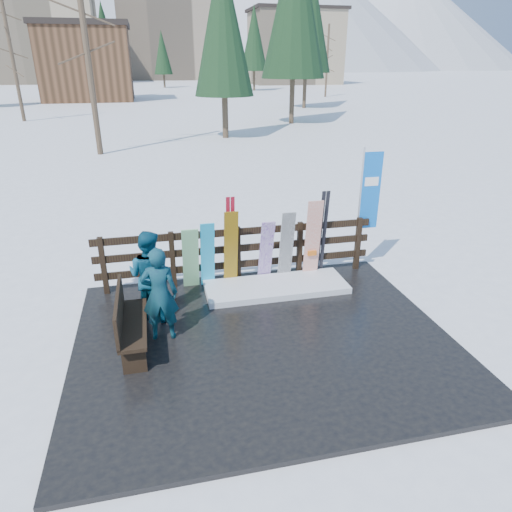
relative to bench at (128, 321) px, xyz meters
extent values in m
plane|color=white|center=(2.10, -0.13, -0.60)|extent=(700.00, 700.00, 0.00)
cube|color=black|center=(2.10, -0.13, -0.56)|extent=(6.00, 5.00, 0.08)
cube|color=black|center=(-0.50, 2.07, 0.06)|extent=(0.10, 0.10, 1.15)
cube|color=black|center=(0.80, 2.07, 0.06)|extent=(0.10, 0.10, 1.15)
cube|color=black|center=(2.10, 2.07, 0.06)|extent=(0.10, 0.10, 1.15)
cube|color=black|center=(3.40, 2.07, 0.06)|extent=(0.10, 0.10, 1.15)
cube|color=black|center=(4.70, 2.07, 0.06)|extent=(0.10, 0.10, 1.15)
cube|color=black|center=(2.10, 2.07, -0.17)|extent=(5.60, 0.05, 0.14)
cube|color=black|center=(2.10, 2.07, 0.18)|extent=(5.60, 0.05, 0.14)
cube|color=black|center=(2.10, 2.07, 0.53)|extent=(5.60, 0.05, 0.14)
cube|color=white|center=(2.74, 1.47, -0.46)|extent=(2.77, 1.00, 0.12)
cube|color=black|center=(0.07, 0.00, -0.07)|extent=(0.40, 1.50, 0.06)
cube|color=black|center=(0.07, -0.60, -0.29)|extent=(0.34, 0.06, 0.45)
cube|color=black|center=(0.07, 0.60, -0.29)|extent=(0.34, 0.06, 0.45)
cube|color=black|center=(-0.11, 0.00, 0.20)|extent=(0.05, 1.50, 0.50)
cube|color=#1DACDD|center=(1.46, 1.85, 0.19)|extent=(0.27, 0.35, 1.40)
cube|color=white|center=(1.13, 1.85, 0.14)|extent=(0.31, 0.38, 1.32)
cube|color=#FDAC09|center=(1.92, 1.85, 0.28)|extent=(0.27, 0.31, 1.59)
cube|color=white|center=(2.63, 1.85, 0.16)|extent=(0.27, 0.40, 1.35)
cube|color=black|center=(3.04, 1.85, 0.23)|extent=(0.28, 0.29, 1.49)
cube|color=white|center=(3.59, 1.85, 0.32)|extent=(0.32, 0.20, 1.67)
cube|color=maroon|center=(1.88, 1.92, 0.41)|extent=(0.07, 0.22, 1.84)
cube|color=maroon|center=(1.97, 1.92, 0.41)|extent=(0.08, 0.22, 1.84)
cube|color=black|center=(3.77, 1.92, 0.40)|extent=(0.08, 0.21, 1.84)
cube|color=black|center=(3.86, 1.92, 0.40)|extent=(0.08, 0.21, 1.84)
cylinder|color=silver|center=(4.68, 2.12, 0.78)|extent=(0.04, 0.04, 2.60)
cube|color=blue|center=(4.90, 2.12, 1.18)|extent=(0.42, 0.02, 1.60)
imported|color=#0E4E50|center=(0.50, 0.25, 0.27)|extent=(0.60, 0.42, 1.57)
imported|color=navy|center=(0.36, 0.97, 0.28)|extent=(0.97, 0.91, 1.59)
cube|color=tan|center=(-19.90, 109.87, 8.40)|extent=(22.00, 14.00, 18.00)
cube|color=gray|center=(8.10, 129.87, 10.40)|extent=(26.00, 16.00, 22.00)
cube|color=tan|center=(32.10, 94.87, 6.40)|extent=(18.00, 12.00, 14.00)
cube|color=black|center=(32.10, 94.87, 13.70)|extent=(18.90, 12.60, 0.60)
cube|color=brown|center=(-5.90, 54.87, 3.40)|extent=(10.00, 8.00, 8.00)
cube|color=black|center=(-5.90, 54.87, 7.70)|extent=(10.50, 8.40, 0.60)
cylinder|color=#382B1E|center=(-1.90, 17.87, 5.22)|extent=(0.28, 0.28, 11.63)
cone|color=black|center=(5.10, 21.87, 4.23)|extent=(3.48, 3.48, 9.65)
cone|color=black|center=(11.10, 27.87, 5.75)|extent=(4.57, 4.57, 12.69)
cylinder|color=#382B1E|center=(-8.90, 33.87, 3.96)|extent=(0.28, 0.28, 9.11)
cone|color=black|center=(16.10, 39.87, 6.06)|extent=(4.79, 4.79, 13.31)
cylinder|color=#382B1E|center=(24.10, 54.87, 3.81)|extent=(0.28, 0.28, 8.81)
cone|color=black|center=(-3.90, 59.87, 4.79)|extent=(3.88, 3.88, 10.77)
cone|color=black|center=(18.10, 71.87, 5.44)|extent=(4.34, 4.34, 12.07)
cone|color=black|center=(4.10, 84.87, 3.99)|extent=(3.30, 3.30, 9.18)
cone|color=white|center=(92.10, 309.87, 39.40)|extent=(200.00, 200.00, 80.00)
cone|color=white|center=(182.10, 329.87, 34.40)|extent=(180.00, 180.00, 70.00)
camera|label=1|loc=(0.57, -6.27, 3.61)|focal=32.00mm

